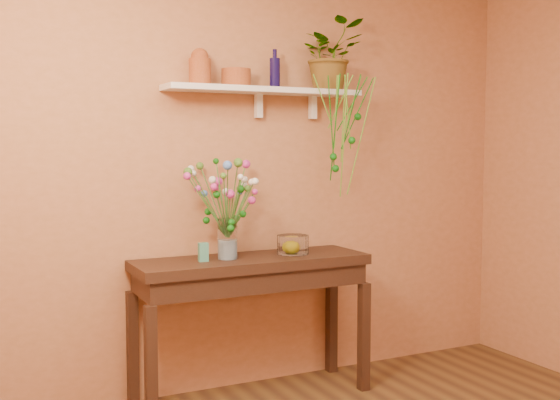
{
  "coord_description": "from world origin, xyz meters",
  "views": [
    {
      "loc": [
        -1.78,
        -2.05,
        1.56
      ],
      "look_at": [
        0.0,
        1.55,
        1.25
      ],
      "focal_mm": 43.58,
      "sensor_mm": 36.0,
      "label": 1
    }
  ],
  "objects_px": {
    "blue_bottle": "(275,72)",
    "bouquet": "(225,189)",
    "terracotta_jug": "(200,68)",
    "glass_vase": "(227,242)",
    "sideboard": "(252,278)",
    "glass_bowl": "(293,245)",
    "spider_plant": "(330,55)"
  },
  "relations": [
    {
      "from": "glass_bowl",
      "to": "bouquet",
      "type": "bearing_deg",
      "value": 176.82
    },
    {
      "from": "glass_vase",
      "to": "glass_bowl",
      "type": "relative_size",
      "value": 1.24
    },
    {
      "from": "terracotta_jug",
      "to": "glass_vase",
      "type": "relative_size",
      "value": 0.89
    },
    {
      "from": "blue_bottle",
      "to": "bouquet",
      "type": "height_order",
      "value": "blue_bottle"
    },
    {
      "from": "terracotta_jug",
      "to": "glass_bowl",
      "type": "relative_size",
      "value": 1.11
    },
    {
      "from": "bouquet",
      "to": "glass_bowl",
      "type": "relative_size",
      "value": 2.48
    },
    {
      "from": "glass_vase",
      "to": "blue_bottle",
      "type": "bearing_deg",
      "value": 18.94
    },
    {
      "from": "terracotta_jug",
      "to": "spider_plant",
      "type": "height_order",
      "value": "spider_plant"
    },
    {
      "from": "terracotta_jug",
      "to": "glass_bowl",
      "type": "bearing_deg",
      "value": -14.36
    },
    {
      "from": "sideboard",
      "to": "spider_plant",
      "type": "relative_size",
      "value": 3.19
    },
    {
      "from": "sideboard",
      "to": "blue_bottle",
      "type": "height_order",
      "value": "blue_bottle"
    },
    {
      "from": "sideboard",
      "to": "blue_bottle",
      "type": "distance_m",
      "value": 1.31
    },
    {
      "from": "bouquet",
      "to": "glass_bowl",
      "type": "bearing_deg",
      "value": -3.18
    },
    {
      "from": "glass_vase",
      "to": "bouquet",
      "type": "bearing_deg",
      "value": 126.21
    },
    {
      "from": "terracotta_jug",
      "to": "blue_bottle",
      "type": "xyz_separation_m",
      "value": [
        0.5,
        -0.0,
        -0.01
      ]
    },
    {
      "from": "spider_plant",
      "to": "glass_bowl",
      "type": "height_order",
      "value": "spider_plant"
    },
    {
      "from": "spider_plant",
      "to": "bouquet",
      "type": "xyz_separation_m",
      "value": [
        -0.79,
        -0.09,
        -0.85
      ]
    },
    {
      "from": "spider_plant",
      "to": "glass_bowl",
      "type": "relative_size",
      "value": 2.27
    },
    {
      "from": "sideboard",
      "to": "bouquet",
      "type": "relative_size",
      "value": 2.93
    },
    {
      "from": "spider_plant",
      "to": "bouquet",
      "type": "relative_size",
      "value": 0.92
    },
    {
      "from": "glass_bowl",
      "to": "spider_plant",
      "type": "bearing_deg",
      "value": 19.12
    },
    {
      "from": "sideboard",
      "to": "glass_vase",
      "type": "distance_m",
      "value": 0.28
    },
    {
      "from": "bouquet",
      "to": "glass_vase",
      "type": "bearing_deg",
      "value": -53.79
    },
    {
      "from": "bouquet",
      "to": "glass_bowl",
      "type": "distance_m",
      "value": 0.59
    },
    {
      "from": "sideboard",
      "to": "bouquet",
      "type": "xyz_separation_m",
      "value": [
        -0.17,
        0.02,
        0.56
      ]
    },
    {
      "from": "glass_bowl",
      "to": "blue_bottle",
      "type": "bearing_deg",
      "value": 112.06
    },
    {
      "from": "blue_bottle",
      "to": "bouquet",
      "type": "relative_size",
      "value": 0.49
    },
    {
      "from": "glass_vase",
      "to": "sideboard",
      "type": "bearing_deg",
      "value": -2.85
    },
    {
      "from": "sideboard",
      "to": "terracotta_jug",
      "type": "bearing_deg",
      "value": 152.85
    },
    {
      "from": "sideboard",
      "to": "spider_plant",
      "type": "distance_m",
      "value": 1.55
    },
    {
      "from": "terracotta_jug",
      "to": "bouquet",
      "type": "relative_size",
      "value": 0.45
    },
    {
      "from": "blue_bottle",
      "to": "glass_bowl",
      "type": "bearing_deg",
      "value": -67.94
    }
  ]
}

